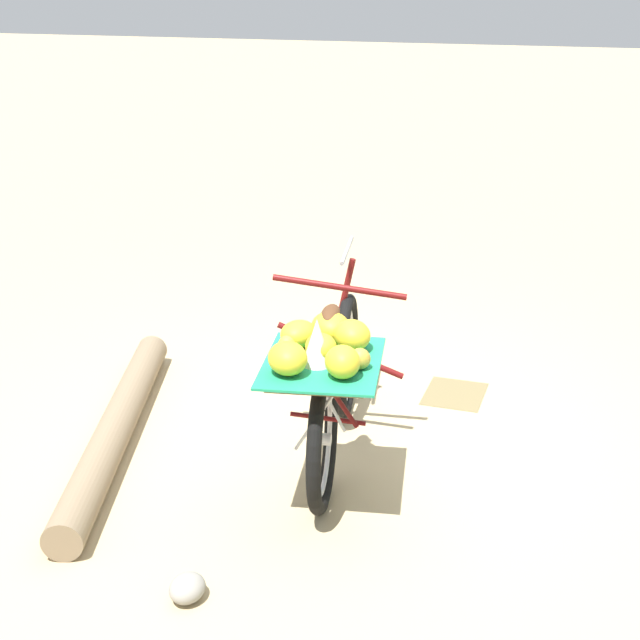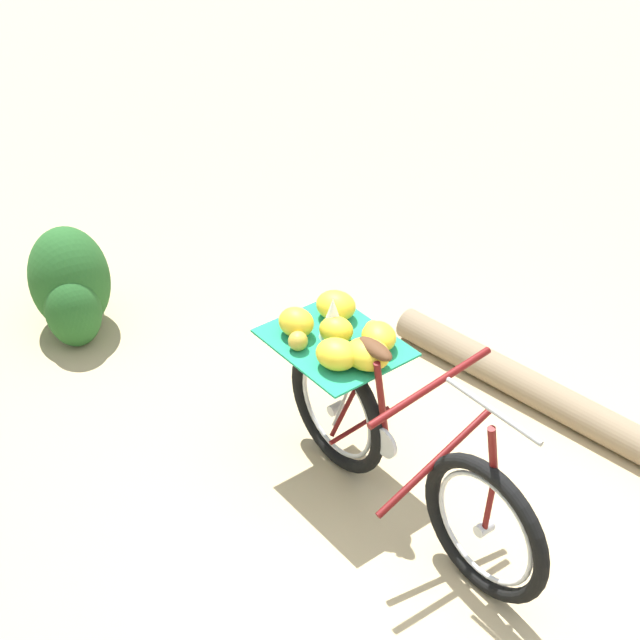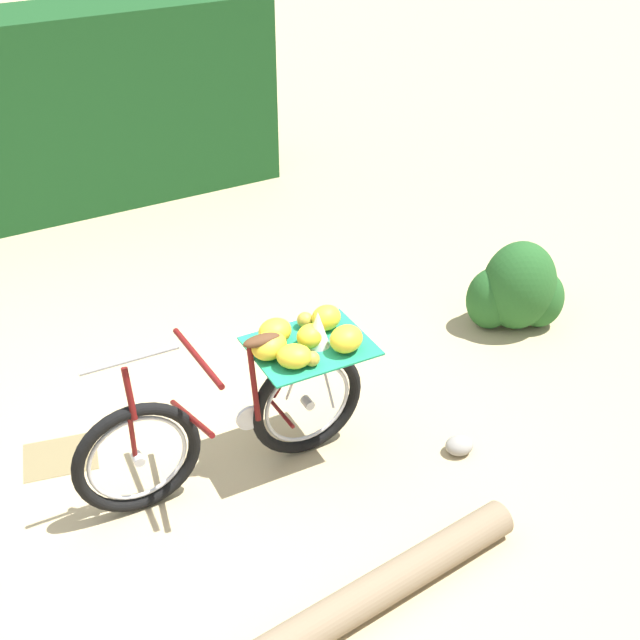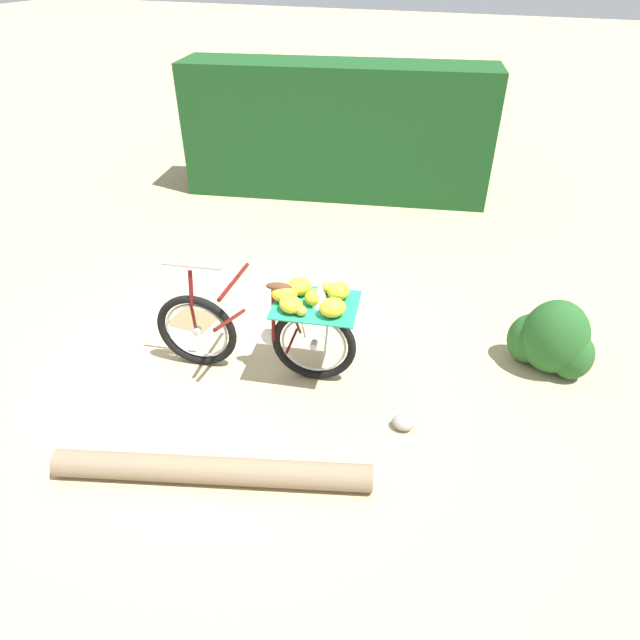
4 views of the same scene
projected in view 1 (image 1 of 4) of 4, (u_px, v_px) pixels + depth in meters
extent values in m
plane|color=tan|center=(370.00, 443.00, 5.23)|extent=(60.00, 60.00, 0.00)
torus|color=black|center=(347.00, 356.00, 5.47)|extent=(0.73, 0.20, 0.73)
torus|color=#B7B7BC|center=(347.00, 356.00, 5.47)|extent=(0.56, 0.13, 0.57)
cylinder|color=#B7B7BC|center=(347.00, 356.00, 5.47)|extent=(0.07, 0.09, 0.06)
torus|color=black|center=(323.00, 439.00, 4.49)|extent=(0.73, 0.20, 0.73)
torus|color=#B7B7BC|center=(323.00, 439.00, 4.49)|extent=(0.56, 0.13, 0.57)
cylinder|color=#B7B7BC|center=(323.00, 439.00, 4.49)|extent=(0.07, 0.09, 0.06)
cylinder|color=#590F0F|center=(340.00, 351.00, 5.11)|extent=(0.16, 0.70, 0.30)
cylinder|color=#590F0F|center=(340.00, 287.00, 4.91)|extent=(0.16, 0.71, 0.11)
cylinder|color=#590F0F|center=(332.00, 360.00, 4.71)|extent=(0.05, 0.12, 0.49)
cylinder|color=#590F0F|center=(328.00, 419.00, 4.66)|extent=(0.09, 0.38, 0.05)
cylinder|color=#590F0F|center=(327.00, 383.00, 4.55)|extent=(0.08, 0.32, 0.47)
cylinder|color=#590F0F|center=(347.00, 331.00, 5.42)|extent=(0.04, 0.05, 0.30)
cylinder|color=#590F0F|center=(347.00, 284.00, 5.30)|extent=(0.05, 0.10, 0.30)
cylinder|color=gray|center=(347.00, 250.00, 5.20)|extent=(0.52, 0.12, 0.02)
ellipsoid|color=#4C2D19|center=(331.00, 313.00, 4.56)|extent=(0.23, 0.13, 0.06)
cylinder|color=#B7B7BC|center=(333.00, 400.00, 4.84)|extent=(0.16, 0.05, 0.16)
cylinder|color=#B7B7BC|center=(326.00, 395.00, 4.51)|extent=(0.05, 0.20, 0.39)
cylinder|color=#B7B7BC|center=(320.00, 414.00, 4.32)|extent=(0.06, 0.24, 0.39)
cube|color=brown|center=(322.00, 366.00, 4.34)|extent=(0.67, 0.54, 0.02)
cube|color=#1E8C60|center=(322.00, 363.00, 4.33)|extent=(0.77, 0.66, 0.01)
ellipsoid|color=gold|center=(343.00, 362.00, 4.14)|extent=(0.24, 0.22, 0.15)
ellipsoid|color=gold|center=(299.00, 334.00, 4.48)|extent=(0.23, 0.21, 0.13)
ellipsoid|color=gold|center=(288.00, 358.00, 4.17)|extent=(0.27, 0.26, 0.15)
ellipsoid|color=gold|center=(331.00, 327.00, 4.54)|extent=(0.29, 0.28, 0.15)
ellipsoid|color=gold|center=(321.00, 348.00, 4.31)|extent=(0.23, 0.22, 0.14)
ellipsoid|color=gold|center=(352.00, 335.00, 4.44)|extent=(0.27, 0.26, 0.15)
sphere|color=#B29333|center=(360.00, 359.00, 4.23)|extent=(0.10, 0.10, 0.10)
sphere|color=#B29333|center=(287.00, 344.00, 4.41)|extent=(0.09, 0.09, 0.09)
cone|color=white|center=(317.00, 342.00, 4.25)|extent=(0.16, 0.16, 0.22)
cylinder|color=#7F6B51|center=(116.00, 427.00, 5.20)|extent=(2.22, 0.88, 0.19)
ellipsoid|color=gray|center=(187.00, 588.00, 3.91)|extent=(0.18, 0.15, 0.11)
cube|color=olive|center=(455.00, 394.00, 5.83)|extent=(0.44, 0.36, 0.01)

